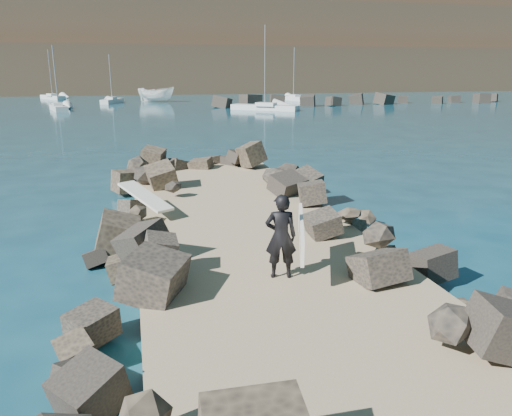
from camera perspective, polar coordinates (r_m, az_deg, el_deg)
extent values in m
plane|color=#0F384C|center=(14.04, -0.98, -4.84)|extent=(800.00, 800.00, 0.00)
cube|color=#8C7759|center=(12.12, 1.14, -6.71)|extent=(6.00, 26.00, 0.60)
cube|color=black|center=(12.15, -12.89, -6.04)|extent=(2.60, 22.00, 1.00)
cube|color=black|center=(13.47, 12.61, -3.86)|extent=(2.60, 22.00, 1.00)
cube|color=black|center=(77.83, 15.69, 11.83)|extent=(52.00, 4.00, 1.20)
cube|color=#2D4919|center=(173.67, -10.09, 18.99)|extent=(360.00, 140.00, 32.00)
cube|color=silver|center=(15.63, -12.55, 0.90)|extent=(1.65, 2.27, 0.08)
imported|color=white|center=(81.11, -11.34, 12.61)|extent=(6.33, 4.49, 2.30)
imported|color=black|center=(10.49, 2.86, -3.26)|extent=(0.74, 0.56, 1.82)
cube|color=white|center=(10.61, 5.19, -2.80)|extent=(0.74, 2.18, 0.71)
cube|color=silver|center=(67.29, -21.63, 10.53)|extent=(2.97, 6.60, 0.80)
cylinder|color=gray|center=(67.13, -21.97, 13.83)|extent=(0.12, 0.12, 7.09)
cube|color=silver|center=(66.52, -21.75, 10.90)|extent=(1.45, 2.00, 0.44)
cube|color=silver|center=(63.41, 1.01, 11.35)|extent=(7.99, 6.69, 0.80)
cylinder|color=gray|center=(63.24, 1.03, 15.94)|extent=(0.12, 0.12, 9.45)
cube|color=silver|center=(62.77, 1.16, 11.76)|extent=(2.75, 2.55, 0.44)
cube|color=silver|center=(93.82, -22.21, 11.59)|extent=(4.83, 6.62, 0.80)
cylinder|color=gray|center=(93.71, -22.47, 14.09)|extent=(0.12, 0.12, 7.52)
cube|color=silver|center=(93.10, -22.30, 11.87)|extent=(1.93, 2.20, 0.44)
cube|color=silver|center=(83.90, 4.29, 12.34)|extent=(3.07, 7.18, 0.80)
cylinder|color=gray|center=(83.77, 4.35, 15.21)|extent=(0.12, 0.12, 7.72)
cube|color=silver|center=(83.09, 4.48, 12.65)|extent=(1.53, 2.17, 0.44)
cube|color=silver|center=(79.40, -16.10, 11.61)|extent=(3.38, 5.92, 0.80)
cylinder|color=gray|center=(79.27, -16.30, 14.18)|extent=(0.12, 0.12, 6.44)
cube|color=silver|center=(78.72, -16.14, 11.94)|extent=(1.48, 1.87, 0.44)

